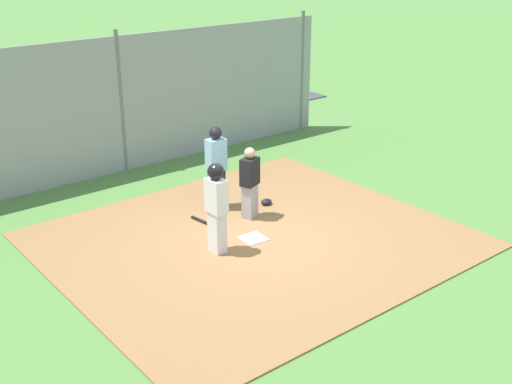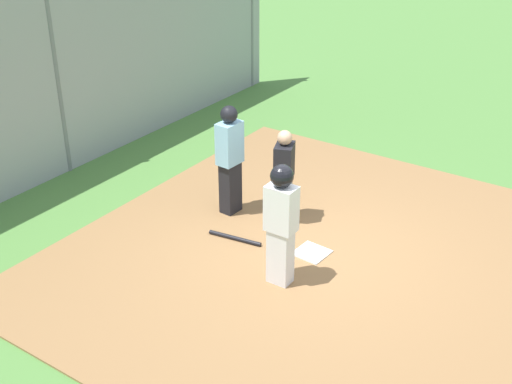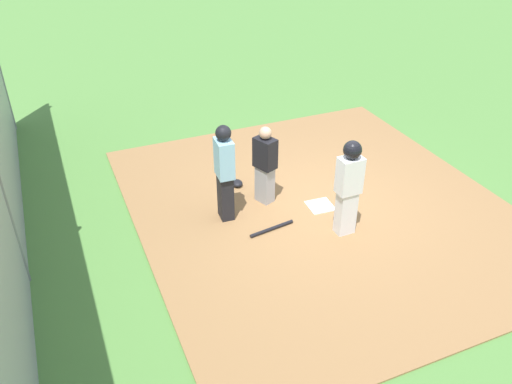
% 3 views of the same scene
% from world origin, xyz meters
% --- Properties ---
extents(ground_plane, '(140.00, 140.00, 0.00)m').
position_xyz_m(ground_plane, '(0.00, 0.00, 0.00)').
color(ground_plane, '#51843D').
extents(dirt_infield, '(7.20, 6.40, 0.03)m').
position_xyz_m(dirt_infield, '(0.00, 0.00, 0.01)').
color(dirt_infield, olive).
rests_on(dirt_infield, ground_plane).
extents(home_plate, '(0.47, 0.47, 0.02)m').
position_xyz_m(home_plate, '(0.00, 0.00, 0.04)').
color(home_plate, white).
rests_on(home_plate, dirt_infield).
extents(catcher, '(0.45, 0.38, 1.47)m').
position_xyz_m(catcher, '(-0.58, -0.84, 0.78)').
color(catcher, '#9E9EA3').
rests_on(catcher, dirt_infield).
extents(umpire, '(0.40, 0.28, 1.74)m').
position_xyz_m(umpire, '(-0.36, -1.67, 0.94)').
color(umpire, black).
rests_on(umpire, dirt_infield).
extents(runner, '(0.29, 0.38, 1.68)m').
position_xyz_m(runner, '(0.82, -0.01, 1.00)').
color(runner, silver).
rests_on(runner, dirt_infield).
extents(baseball_bat, '(0.18, 0.83, 0.06)m').
position_xyz_m(baseball_bat, '(0.31, -1.10, 0.06)').
color(baseball_bat, black).
rests_on(baseball_bat, dirt_infield).
extents(catcher_mask, '(0.24, 0.20, 0.12)m').
position_xyz_m(catcher_mask, '(-1.24, -1.12, 0.09)').
color(catcher_mask, black).
rests_on(catcher_mask, dirt_infield).
extents(backstop_fence, '(12.00, 0.10, 3.35)m').
position_xyz_m(backstop_fence, '(0.00, -4.95, 1.60)').
color(backstop_fence, '#93999E').
rests_on(backstop_fence, ground_plane).
extents(parking_lot, '(18.00, 5.20, 0.04)m').
position_xyz_m(parking_lot, '(0.00, -9.80, 0.02)').
color(parking_lot, '#424247').
rests_on(parking_lot, ground_plane).
extents(parked_car_dark, '(4.42, 2.38, 1.28)m').
position_xyz_m(parked_car_dark, '(-3.00, -9.55, 0.61)').
color(parked_car_dark, black).
rests_on(parked_car_dark, parking_lot).
extents(parked_car_red, '(4.38, 2.29, 1.28)m').
position_xyz_m(parked_car_red, '(-0.03, -9.30, 0.61)').
color(parked_car_red, maroon).
rests_on(parked_car_red, parking_lot).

